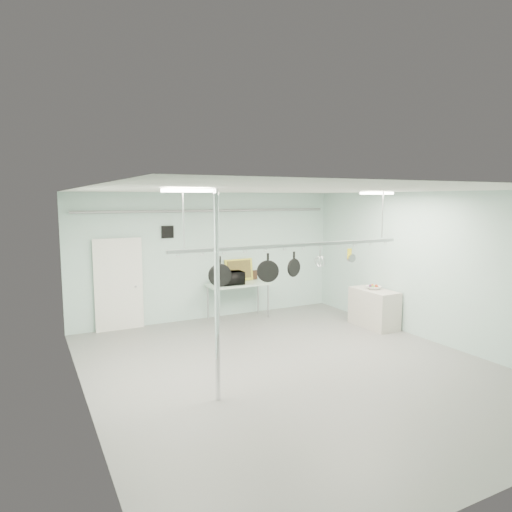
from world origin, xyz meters
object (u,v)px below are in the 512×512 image
fruit_bowl (374,288)px  microwave (231,278)px  side_cabinet (374,308)px  coffee_canister (237,279)px  chrome_pole (217,297)px  skillet_left (220,272)px  skillet_mid (268,268)px  skillet_right (294,264)px  prep_table (238,286)px  pot_rack (294,244)px

fruit_bowl → microwave: bearing=143.3°
side_cabinet → coffee_canister: coffee_canister is taller
chrome_pole → skillet_left: (0.42, 0.90, 0.22)m
chrome_pole → skillet_mid: 1.64m
microwave → skillet_right: size_ratio=1.25×
coffee_canister → skillet_left: size_ratio=0.38×
fruit_bowl → skillet_right: bearing=-158.7°
chrome_pole → prep_table: bearing=61.3°
skillet_right → skillet_left: bearing=161.8°
side_cabinet → microwave: microwave is taller
pot_rack → skillet_mid: (-0.55, 0.00, -0.41)m
chrome_pole → fruit_bowl: 5.33m
chrome_pole → skillet_left: size_ratio=5.98×
prep_table → skillet_right: bearing=-96.9°
chrome_pole → side_cabinet: (4.85, 2.00, -1.15)m
side_cabinet → skillet_left: skillet_left is taller
fruit_bowl → skillet_mid: (-3.52, -1.16, 0.88)m
prep_table → pot_rack: 3.61m
skillet_left → fruit_bowl: bearing=31.1°
skillet_left → skillet_mid: 0.93m
chrome_pole → microwave: size_ratio=5.42×
skillet_right → coffee_canister: bearing=65.4°
fruit_bowl → pot_rack: bearing=-158.7°
skillet_left → skillet_right: bearing=16.5°
skillet_left → pot_rack: bearing=16.5°
prep_table → coffee_canister: bearing=151.9°
fruit_bowl → skillet_left: skillet_left is taller
pot_rack → microwave: 3.44m
pot_rack → coffee_canister: size_ratio=23.49×
chrome_pole → pot_rack: (1.90, 0.90, 0.63)m
side_cabinet → skillet_right: skillet_right is taller
coffee_canister → skillet_mid: skillet_mid is taller
chrome_pole → microwave: (2.09, 4.14, -0.53)m
microwave → coffee_canister: bearing=-155.6°
microwave → skillet_left: (-1.66, -3.24, 0.75)m
prep_table → side_cabinet: (2.55, -2.20, -0.38)m
microwave → skillet_mid: skillet_mid is taller
skillet_mid → side_cabinet: bearing=41.0°
coffee_canister → skillet_right: size_ratio=0.43×
coffee_canister → skillet_right: 3.44m
prep_table → coffee_canister: size_ratio=7.83×
side_cabinet → prep_table: bearing=139.2°
pot_rack → skillet_left: (-1.48, 0.00, -0.41)m
prep_table → side_cabinet: size_ratio=1.33×
side_cabinet → skillet_right: 3.45m
microwave → skillet_right: skillet_right is taller
microwave → coffee_canister: microwave is taller
pot_rack → microwave: pot_rack is taller
chrome_pole → prep_table: size_ratio=2.00×
side_cabinet → skillet_right: size_ratio=2.54×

